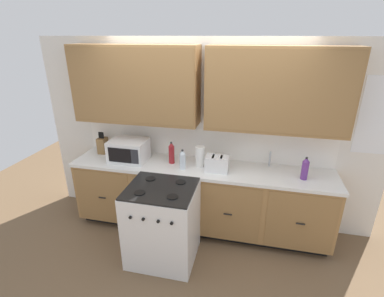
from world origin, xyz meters
The scene contains 12 objects.
ground_plane centered at (0.00, 0.00, 0.00)m, with size 8.27×8.27×0.00m, color brown.
wall_unit centered at (0.00, 0.50, 1.67)m, with size 4.51×0.40×2.47m.
counter_run centered at (0.00, 0.30, 0.48)m, with size 3.34×0.64×0.93m.
stove_range centered at (-0.30, -0.33, 0.47)m, with size 0.76×0.68×0.95m.
microwave centered at (-0.95, 0.29, 1.07)m, with size 0.48×0.37×0.28m.
toaster centered at (0.23, 0.23, 1.03)m, with size 0.28×0.18×0.19m.
knife_block centered at (-1.42, 0.44, 1.05)m, with size 0.11×0.14×0.31m.
sink_faucet centered at (0.86, 0.51, 1.03)m, with size 0.02×0.02×0.20m, color #B2B5BA.
paper_towel_roll centered at (0.00, 0.32, 1.06)m, with size 0.12×0.12×0.26m, color white.
bottle_clear centered at (-0.19, 0.19, 1.06)m, with size 0.08×0.08×0.26m.
bottle_red centered at (-0.38, 0.33, 1.07)m, with size 0.07×0.07×0.29m.
bottle_violet centered at (1.24, 0.25, 1.07)m, with size 0.08×0.08×0.27m.
Camera 1 is at (0.63, -2.89, 2.49)m, focal length 26.55 mm.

